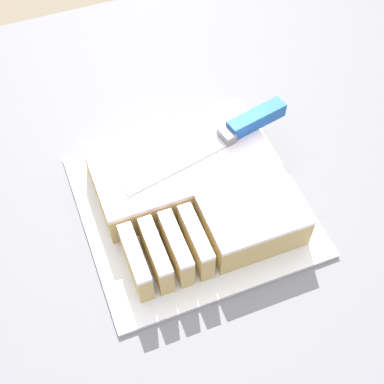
% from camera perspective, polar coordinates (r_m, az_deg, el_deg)
% --- Properties ---
extents(countertop, '(1.40, 1.10, 0.93)m').
position_cam_1_polar(countertop, '(1.16, 2.66, -15.51)').
color(countertop, slate).
rests_on(countertop, ground_plane).
extents(cake_board, '(0.30, 0.30, 0.01)m').
position_cam_1_polar(cake_board, '(0.76, 0.00, -1.36)').
color(cake_board, silver).
rests_on(cake_board, countertop).
extents(cake, '(0.24, 0.24, 0.06)m').
position_cam_1_polar(cake, '(0.74, 0.25, 0.46)').
color(cake, tan).
rests_on(cake, cake_board).
extents(knife, '(0.26, 0.08, 0.02)m').
position_cam_1_polar(knife, '(0.76, 4.93, 6.75)').
color(knife, silver).
rests_on(knife, cake).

